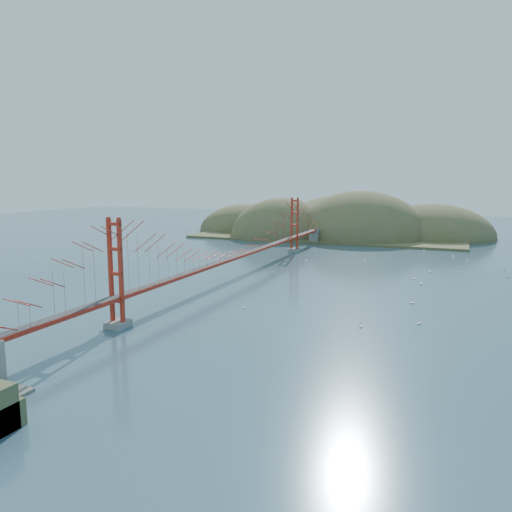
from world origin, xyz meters
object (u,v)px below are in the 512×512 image
at_px(sailboat_0, 421,283).
at_px(bridge, 236,233).
at_px(sailboat_1, 459,272).
at_px(sailboat_2, 412,302).

bearing_deg(sailboat_0, bridge, -169.52).
relative_size(sailboat_0, sailboat_1, 1.17).
bearing_deg(sailboat_2, sailboat_0, 89.40).
relative_size(bridge, sailboat_0, 127.89).
distance_m(sailboat_0, sailboat_2, 12.73).
relative_size(bridge, sailboat_1, 149.82).
distance_m(sailboat_1, sailboat_2, 25.35).
xyz_separation_m(bridge, sailboat_2, (27.86, -7.55, -6.85)).
height_order(sailboat_0, sailboat_1, sailboat_0).
xyz_separation_m(sailboat_1, sailboat_2, (-5.27, -24.80, 0.01)).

